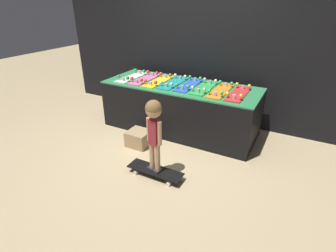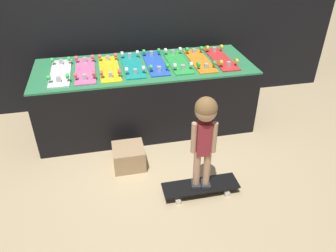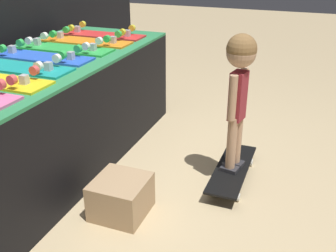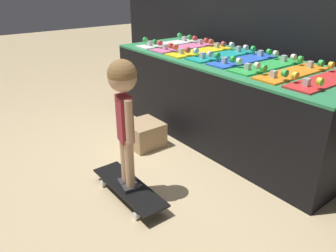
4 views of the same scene
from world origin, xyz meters
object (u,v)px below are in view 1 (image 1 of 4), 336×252
skateboard_yellow_on_rack (158,81)px  skateboard_blue_on_rack (189,85)px  skateboard_red_on_rack (238,93)px  skateboard_teal_on_rack (174,83)px  skateboard_green_on_rack (204,87)px  skateboard_pink_on_rack (145,79)px  skateboard_on_floor (155,171)px  skateboard_white_on_rack (132,77)px  storage_box (139,138)px  skateboard_orange_on_rack (221,90)px  child (154,123)px

skateboard_yellow_on_rack → skateboard_blue_on_rack: same height
skateboard_blue_on_rack → skateboard_red_on_rack: same height
skateboard_teal_on_rack → skateboard_green_on_rack: 0.51m
skateboard_pink_on_rack → skateboard_on_floor: 1.73m
skateboard_white_on_rack → skateboard_yellow_on_rack: bearing=0.3°
skateboard_blue_on_rack → skateboard_green_on_rack: 0.26m
skateboard_red_on_rack → skateboard_on_floor: size_ratio=1.03×
skateboard_white_on_rack → skateboard_on_floor: bearing=-46.7°
skateboard_on_floor → storage_box: 0.80m
skateboard_green_on_rack → skateboard_red_on_rack: same height
skateboard_pink_on_rack → skateboard_red_on_rack: (1.54, 0.01, 0.00)m
skateboard_pink_on_rack → skateboard_orange_on_rack: 1.28m
skateboard_green_on_rack → child: size_ratio=0.80×
skateboard_red_on_rack → skateboard_green_on_rack: bearing=178.1°
skateboard_pink_on_rack → child: (0.94, -1.28, -0.06)m
skateboard_blue_on_rack → storage_box: bearing=-118.7°
skateboard_white_on_rack → storage_box: (0.60, -0.74, -0.67)m
skateboard_yellow_on_rack → skateboard_on_floor: size_ratio=1.03×
skateboard_orange_on_rack → skateboard_on_floor: (-0.35, -1.28, -0.70)m
skateboard_white_on_rack → storage_box: 1.16m
skateboard_teal_on_rack → child: (0.43, -1.31, -0.06)m
skateboard_orange_on_rack → skateboard_on_floor: skateboard_orange_on_rack is taller
skateboard_yellow_on_rack → skateboard_blue_on_rack: (0.51, 0.05, 0.00)m
skateboard_green_on_rack → storage_box: (-0.69, -0.77, -0.67)m
child → storage_box: (-0.60, 0.53, -0.61)m
skateboard_white_on_rack → skateboard_red_on_rack: bearing=0.6°
skateboard_white_on_rack → skateboard_yellow_on_rack: size_ratio=1.00×
skateboard_blue_on_rack → skateboard_red_on_rack: 0.77m
skateboard_white_on_rack → skateboard_green_on_rack: size_ratio=1.00×
skateboard_white_on_rack → skateboard_blue_on_rack: (1.03, 0.05, 0.00)m
skateboard_green_on_rack → skateboard_on_floor: skateboard_green_on_rack is taller
skateboard_pink_on_rack → skateboard_teal_on_rack: same height
skateboard_teal_on_rack → child: child is taller
storage_box → skateboard_pink_on_rack: bearing=114.6°
skateboard_pink_on_rack → skateboard_green_on_rack: same height
skateboard_teal_on_rack → skateboard_blue_on_rack: 0.26m
child → skateboard_blue_on_rack: bearing=108.4°
skateboard_white_on_rack → storage_box: skateboard_white_on_rack is taller
skateboard_orange_on_rack → child: child is taller
skateboard_orange_on_rack → skateboard_on_floor: size_ratio=1.03×
skateboard_on_floor → child: bearing=116.6°
skateboard_green_on_rack → skateboard_on_floor: size_ratio=1.03×
skateboard_pink_on_rack → child: child is taller
skateboard_white_on_rack → skateboard_teal_on_rack: 0.77m
skateboard_pink_on_rack → skateboard_red_on_rack: same height
skateboard_on_floor → child: 0.65m
skateboard_green_on_rack → skateboard_red_on_rack: (0.51, -0.02, 0.00)m
skateboard_white_on_rack → skateboard_green_on_rack: 1.28m
storage_box → skateboard_orange_on_rack: bearing=38.5°
skateboard_green_on_rack → storage_box: bearing=-131.6°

